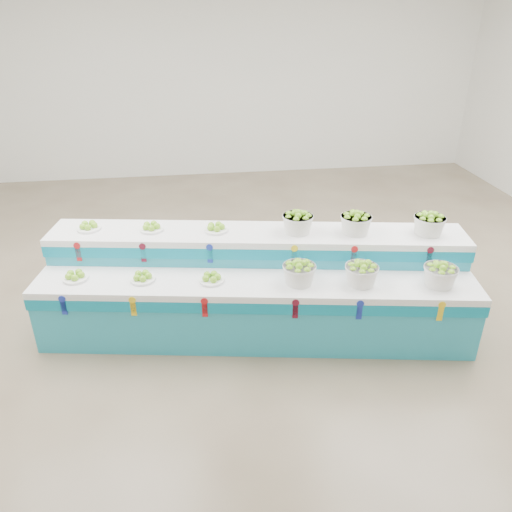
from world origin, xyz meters
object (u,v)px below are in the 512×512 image
(display_stand, at_px, (256,286))
(basket_upper_right, at_px, (429,224))
(basket_lower_left, at_px, (299,272))
(plate_upper_mid, at_px, (151,226))

(display_stand, xyz_separation_m, basket_upper_right, (1.84, -0.03, 0.63))
(basket_lower_left, bearing_deg, plate_upper_mid, 150.74)
(display_stand, relative_size, plate_upper_mid, 17.47)
(display_stand, height_order, plate_upper_mid, plate_upper_mid)
(plate_upper_mid, height_order, basket_upper_right, basket_upper_right)
(display_stand, relative_size, basket_upper_right, 13.63)
(basket_lower_left, bearing_deg, display_stand, 137.67)
(plate_upper_mid, distance_m, basket_upper_right, 2.95)
(display_stand, bearing_deg, plate_upper_mid, 166.21)
(display_stand, distance_m, basket_lower_left, 0.61)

